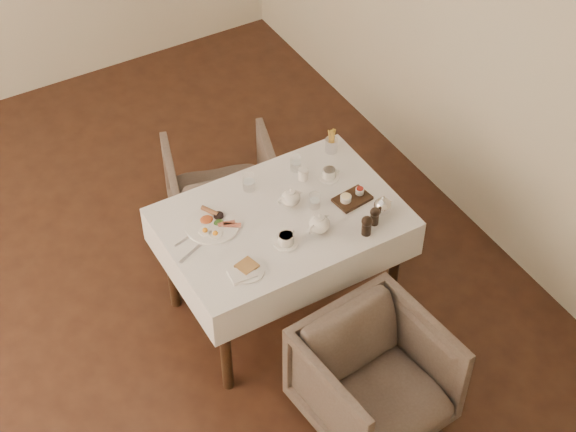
# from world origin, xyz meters

# --- Properties ---
(table) EXTENTS (1.28, 0.88, 0.75)m
(table) POSITION_xyz_m (0.80, -0.36, 0.64)
(table) COLOR black
(table) RESTS_ON ground
(armchair_near) EXTENTS (0.74, 0.76, 0.63)m
(armchair_near) POSITION_xyz_m (0.84, -1.25, 0.32)
(armchair_near) COLOR #50433B
(armchair_near) RESTS_ON ground
(armchair_far) EXTENTS (0.83, 0.85, 0.62)m
(armchair_far) POSITION_xyz_m (0.82, 0.41, 0.31)
(armchair_far) COLOR #50433B
(armchair_far) RESTS_ON ground
(breakfast_plate) EXTENTS (0.29, 0.29, 0.04)m
(breakfast_plate) POSITION_xyz_m (0.45, -0.24, 0.77)
(breakfast_plate) COLOR white
(breakfast_plate) RESTS_ON table
(side_plate) EXTENTS (0.20, 0.19, 0.02)m
(side_plate) POSITION_xyz_m (0.44, -0.62, 0.76)
(side_plate) COLOR white
(side_plate) RESTS_ON table
(teapot_centre) EXTENTS (0.15, 0.12, 0.12)m
(teapot_centre) POSITION_xyz_m (0.89, -0.31, 0.81)
(teapot_centre) COLOR white
(teapot_centre) RESTS_ON table
(teapot_front) EXTENTS (0.19, 0.16, 0.12)m
(teapot_front) POSITION_xyz_m (0.91, -0.56, 0.82)
(teapot_front) COLOR white
(teapot_front) RESTS_ON table
(creamer) EXTENTS (0.06, 0.06, 0.07)m
(creamer) POSITION_xyz_m (1.05, -0.16, 0.79)
(creamer) COLOR white
(creamer) RESTS_ON table
(teacup_near) EXTENTS (0.13, 0.13, 0.06)m
(teacup_near) POSITION_xyz_m (0.72, -0.55, 0.78)
(teacup_near) COLOR white
(teacup_near) RESTS_ON table
(teacup_far) EXTENTS (0.12, 0.12, 0.06)m
(teacup_far) POSITION_xyz_m (1.19, -0.22, 0.78)
(teacup_far) COLOR white
(teacup_far) RESTS_ON table
(glass_left) EXTENTS (0.07, 0.07, 0.10)m
(glass_left) POSITION_xyz_m (0.75, -0.08, 0.81)
(glass_left) COLOR silver
(glass_left) RESTS_ON table
(glass_mid) EXTENTS (0.08, 0.08, 0.09)m
(glass_mid) POSITION_xyz_m (0.99, -0.39, 0.80)
(glass_mid) COLOR silver
(glass_mid) RESTS_ON table
(glass_right) EXTENTS (0.07, 0.07, 0.09)m
(glass_right) POSITION_xyz_m (1.06, -0.07, 0.80)
(glass_right) COLOR silver
(glass_right) RESTS_ON table
(condiment_board) EXTENTS (0.21, 0.15, 0.05)m
(condiment_board) POSITION_xyz_m (1.20, -0.45, 0.77)
(condiment_board) COLOR black
(condiment_board) RESTS_ON table
(pepper_mill_left) EXTENTS (0.07, 0.07, 0.12)m
(pepper_mill_left) POSITION_xyz_m (1.12, -0.70, 0.82)
(pepper_mill_left) COLOR black
(pepper_mill_left) RESTS_ON table
(pepper_mill_right) EXTENTS (0.06, 0.06, 0.11)m
(pepper_mill_right) POSITION_xyz_m (1.20, -0.66, 0.81)
(pepper_mill_right) COLOR black
(pepper_mill_right) RESTS_ON table
(silver_pot) EXTENTS (0.13, 0.11, 0.13)m
(silver_pot) POSITION_xyz_m (1.28, -0.62, 0.82)
(silver_pot) COLOR white
(silver_pot) RESTS_ON table
(fries_cup) EXTENTS (0.07, 0.07, 0.16)m
(fries_cup) POSITION_xyz_m (1.32, -0.04, 0.82)
(fries_cup) COLOR silver
(fries_cup) RESTS_ON table
(cutlery_fork) EXTENTS (0.18, 0.06, 0.00)m
(cutlery_fork) POSITION_xyz_m (0.29, -0.25, 0.76)
(cutlery_fork) COLOR silver
(cutlery_fork) RESTS_ON table
(cutlery_knife) EXTENTS (0.20, 0.09, 0.00)m
(cutlery_knife) POSITION_xyz_m (0.27, -0.36, 0.76)
(cutlery_knife) COLOR silver
(cutlery_knife) RESTS_ON table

